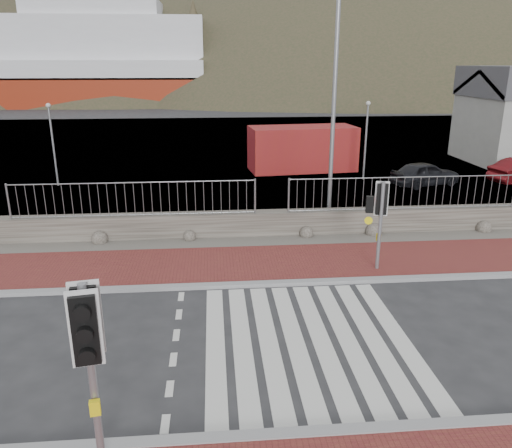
{
  "coord_description": "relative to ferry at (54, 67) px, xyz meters",
  "views": [
    {
      "loc": [
        -2.04,
        -9.81,
        6.04
      ],
      "look_at": [
        -0.93,
        3.0,
        1.85
      ],
      "focal_mm": 35.0,
      "sensor_mm": 36.0,
      "label": 1
    }
  ],
  "objects": [
    {
      "name": "railing",
      "position": [
        24.65,
        -60.75,
        -3.54
      ],
      "size": [
        18.07,
        0.07,
        1.22
      ],
      "color": "gray",
      "rests_on": "stone_wall"
    },
    {
      "name": "sidewalk_far",
      "position": [
        24.65,
        -63.4,
        -5.32
      ],
      "size": [
        40.0,
        3.0,
        0.08
      ],
      "primitive_type": "cube",
      "color": "brown",
      "rests_on": "ground"
    },
    {
      "name": "zebra_crossing",
      "position": [
        24.65,
        -67.9,
        -5.36
      ],
      "size": [
        4.62,
        5.6,
        0.01
      ],
      "color": "silver",
      "rests_on": "ground"
    },
    {
      "name": "quay",
      "position": [
        24.65,
        -40.0,
        -5.36
      ],
      "size": [
        120.0,
        40.0,
        0.5
      ],
      "primitive_type": "cube",
      "color": "#4C4C4F",
      "rests_on": "ground"
    },
    {
      "name": "kerb_far",
      "position": [
        24.65,
        -64.9,
        -5.31
      ],
      "size": [
        40.0,
        0.25,
        0.12
      ],
      "primitive_type": "cube",
      "color": "gray",
      "rests_on": "ground"
    },
    {
      "name": "stone_wall",
      "position": [
        24.65,
        -60.6,
        -4.91
      ],
      "size": [
        40.0,
        0.6,
        0.9
      ],
      "primitive_type": "cube",
      "color": "#464039",
      "rests_on": "ground"
    },
    {
      "name": "car_a",
      "position": [
        33.34,
        -53.66,
        -4.74
      ],
      "size": [
        3.9,
        2.47,
        1.24
      ],
      "primitive_type": "imported",
      "rotation": [
        0.0,
        0.0,
        1.87
      ],
      "color": "black",
      "rests_on": "ground"
    },
    {
      "name": "ground",
      "position": [
        24.65,
        -67.9,
        -5.36
      ],
      "size": [
        220.0,
        220.0,
        0.0
      ],
      "primitive_type": "plane",
      "color": "#28282B",
      "rests_on": "ground"
    },
    {
      "name": "kerb_near",
      "position": [
        24.65,
        -70.9,
        -5.31
      ],
      "size": [
        40.0,
        0.25,
        0.12
      ],
      "primitive_type": "cube",
      "color": "gray",
      "rests_on": "ground"
    },
    {
      "name": "shipping_container",
      "position": [
        27.77,
        -49.26,
        -4.11
      ],
      "size": [
        6.25,
        3.14,
        2.51
      ],
      "primitive_type": "cube",
      "rotation": [
        0.0,
        0.0,
        0.11
      ],
      "color": "#982910",
      "rests_on": "ground"
    },
    {
      "name": "ferry",
      "position": [
        0.0,
        0.0,
        0.0
      ],
      "size": [
        50.0,
        16.0,
        20.0
      ],
      "color": "maroon",
      "rests_on": "ground"
    },
    {
      "name": "streetlight",
      "position": [
        27.1,
        -59.74,
        -0.39
      ],
      "size": [
        1.79,
        0.85,
        8.83
      ],
      "rotation": [
        0.0,
        0.0,
        0.38
      ],
      "color": "gray",
      "rests_on": "ground"
    },
    {
      "name": "gravel_strip",
      "position": [
        24.65,
        -61.4,
        -5.33
      ],
      "size": [
        40.0,
        1.5,
        0.06
      ],
      "primitive_type": "cube",
      "color": "#59544C",
      "rests_on": "ground"
    },
    {
      "name": "water",
      "position": [
        24.65,
        -5.0,
        -5.36
      ],
      "size": [
        220.0,
        50.0,
        0.05
      ],
      "primitive_type": "cube",
      "color": "#3F4C54",
      "rests_on": "ground"
    },
    {
      "name": "hills_backdrop",
      "position": [
        31.4,
        20.0,
        -28.42
      ],
      "size": [
        254.0,
        90.0,
        100.0
      ],
      "color": "#2D341F",
      "rests_on": "ground"
    },
    {
      "name": "traffic_signal_near",
      "position": [
        20.75,
        -71.23,
        -3.12
      ],
      "size": [
        0.48,
        0.34,
        3.12
      ],
      "rotation": [
        0.0,
        0.0,
        0.17
      ],
      "color": "gray",
      "rests_on": "ground"
    },
    {
      "name": "traffic_signal_far",
      "position": [
        27.43,
        -64.11,
        -3.36
      ],
      "size": [
        0.68,
        0.32,
        2.77
      ],
      "rotation": [
        0.0,
        0.0,
        2.94
      ],
      "color": "gray",
      "rests_on": "ground"
    }
  ]
}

